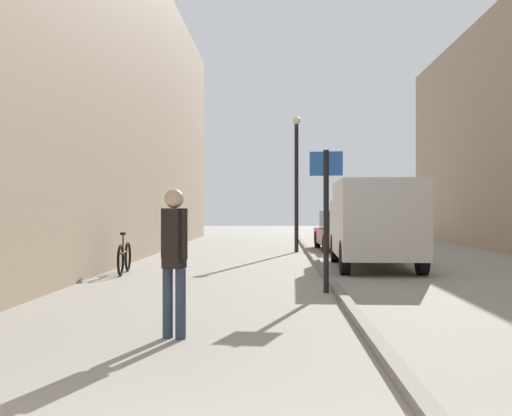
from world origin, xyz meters
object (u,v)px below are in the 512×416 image
Objects in this scene: lamp_post at (296,175)px; parked_car at (344,231)px; delivery_van at (374,221)px; street_sign_post at (326,208)px; pedestrian_main_foreground at (174,252)px; bicycle_leaning at (124,258)px.

parked_car is at bearing 34.44° from lamp_post.
lamp_post is at bearing 109.02° from delivery_van.
street_sign_post reaches higher than delivery_van.
street_sign_post is at bearing 84.84° from pedestrian_main_foreground.
pedestrian_main_foreground is at bearing -105.32° from parked_car.
bicycle_leaning is at bearing -163.76° from delivery_van.
street_sign_post is 10.54m from lamp_post.
delivery_van is 1.92× the size of street_sign_post.
pedestrian_main_foreground is 0.41× the size of parked_car.
lamp_post reaches higher than delivery_van.
pedestrian_main_foreground is 0.35× the size of delivery_van.
parked_car is at bearing 49.94° from bicycle_leaning.
delivery_van is 2.82× the size of bicycle_leaning.
delivery_van is 6.98m from parked_car.
lamp_post is at bearing 54.99° from bicycle_leaning.
delivery_van is 6.21m from lamp_post.
delivery_van is at bearing 89.51° from pedestrian_main_foreground.
street_sign_post is 5.59m from bicycle_leaning.
lamp_post is (1.91, 14.50, 1.70)m from pedestrian_main_foreground.
bicycle_leaning is (-4.48, 3.13, -1.16)m from street_sign_post.
pedestrian_main_foreground is at bearing -76.49° from bicycle_leaning.
lamp_post reaches higher than pedestrian_main_foreground.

